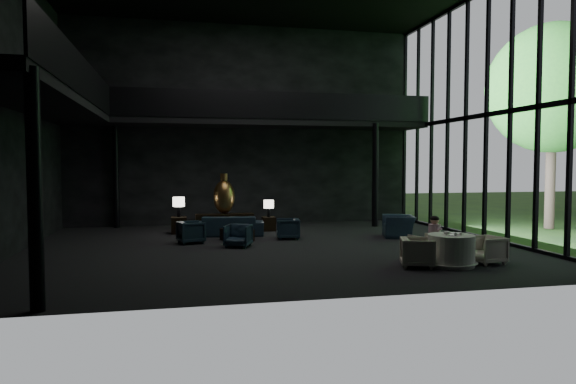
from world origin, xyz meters
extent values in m
cube|color=black|center=(0.00, 0.00, 0.00)|extent=(14.00, 12.00, 0.02)
cube|color=black|center=(0.00, 6.00, 4.00)|extent=(14.00, 0.04, 8.00)
cube|color=black|center=(0.00, -6.00, 4.00)|extent=(14.00, 0.04, 8.00)
cube|color=black|center=(-7.00, 0.00, 4.00)|extent=(0.04, 12.00, 8.00)
cube|color=black|center=(-6.00, 0.00, 4.00)|extent=(2.00, 12.00, 0.25)
cube|color=black|center=(1.00, 5.00, 4.00)|extent=(12.00, 2.00, 0.25)
cube|color=black|center=(-5.00, 0.00, 4.60)|extent=(0.06, 12.00, 1.00)
cube|color=black|center=(1.00, 4.00, 4.60)|extent=(12.00, 0.06, 1.00)
cylinder|color=black|center=(-5.00, -5.70, 2.00)|extent=(0.24, 0.24, 4.00)
cylinder|color=black|center=(-5.00, 5.70, 2.00)|extent=(0.24, 0.24, 4.00)
cylinder|color=black|center=(4.80, 4.00, 2.00)|extent=(0.24, 0.24, 4.00)
cylinder|color=#382D23|center=(11.00, 2.00, 2.45)|extent=(0.36, 0.36, 4.90)
sphere|color=#2B5E21|center=(11.00, 2.00, 5.25)|extent=(4.80, 4.80, 4.80)
cube|color=black|center=(-1.08, 3.55, 0.33)|extent=(2.05, 0.47, 0.65)
ellipsoid|color=olive|center=(-1.08, 3.73, 1.25)|extent=(0.77, 0.77, 1.19)
cylinder|color=olive|center=(-1.08, 3.73, 1.97)|extent=(0.26, 0.26, 0.24)
cube|color=black|center=(-2.68, 3.50, 0.29)|extent=(0.53, 0.53, 0.58)
cylinder|color=black|center=(-2.68, 3.58, 0.76)|extent=(0.12, 0.12, 0.36)
cylinder|color=white|center=(-2.68, 3.58, 1.11)|extent=(0.41, 0.41, 0.33)
cube|color=black|center=(0.52, 3.56, 0.25)|extent=(0.46, 0.46, 0.50)
cylinder|color=black|center=(0.52, 3.55, 0.66)|extent=(0.11, 0.11, 0.32)
cylinder|color=white|center=(0.52, 3.55, 0.97)|extent=(0.37, 0.37, 0.29)
imported|color=black|center=(-1.02, 2.63, 0.51)|extent=(2.67, 1.05, 1.02)
imported|color=black|center=(-2.32, 1.16, 0.36)|extent=(0.83, 0.86, 0.73)
imported|color=#182C38|center=(0.77, 1.42, 0.35)|extent=(0.72, 0.76, 0.69)
imported|color=black|center=(-1.00, 0.14, 0.34)|extent=(0.86, 0.84, 0.69)
imported|color=#17212E|center=(4.46, 1.03, 0.51)|extent=(1.05, 1.32, 1.01)
cube|color=black|center=(-0.88, 1.44, 0.19)|extent=(1.06, 1.06, 0.37)
cylinder|color=white|center=(3.64, -3.73, 0.38)|extent=(1.09, 1.09, 0.75)
cone|color=white|center=(3.64, -3.73, 0.05)|extent=(1.23, 1.23, 0.10)
imported|color=#B0A893|center=(3.51, -2.72, 0.31)|extent=(0.76, 0.73, 0.62)
imported|color=#B7AD8B|center=(4.64, -3.63, 0.36)|extent=(0.74, 0.78, 0.71)
imported|color=#A19C8E|center=(2.80, -3.67, 0.38)|extent=(0.89, 0.92, 0.76)
cylinder|color=#E298BA|center=(3.71, -2.77, 0.67)|extent=(0.31, 0.31, 0.44)
sphere|color=#D8A884|center=(3.71, -2.77, 1.00)|extent=(0.22, 0.22, 0.22)
ellipsoid|color=black|center=(3.71, -2.77, 1.03)|extent=(0.23, 0.23, 0.15)
cylinder|color=white|center=(3.55, -3.82, 0.76)|extent=(0.27, 0.27, 0.01)
cylinder|color=white|center=(3.84, -3.54, 0.76)|extent=(0.23, 0.23, 0.01)
cylinder|color=white|center=(3.85, -3.77, 0.76)|extent=(0.15, 0.15, 0.01)
cylinder|color=white|center=(3.85, -3.79, 0.79)|extent=(0.09, 0.09, 0.06)
ellipsoid|color=white|center=(3.59, -3.60, 0.79)|extent=(0.16, 0.16, 0.08)
cylinder|color=#99999E|center=(3.64, -3.91, 0.79)|extent=(0.08, 0.08, 0.07)
camera|label=1|loc=(-2.73, -14.74, 2.43)|focal=32.00mm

